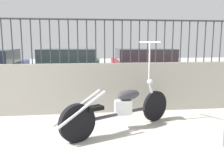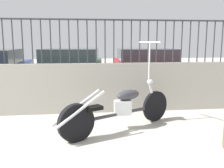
# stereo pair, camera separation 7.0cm
# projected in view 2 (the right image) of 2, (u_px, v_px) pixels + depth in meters

# --- Properties ---
(low_wall) EXTENTS (10.97, 0.18, 1.04)m
(low_wall) POSITION_uv_depth(u_px,v_px,m) (2.00, 90.00, 5.04)
(low_wall) COLOR #9E998E
(low_wall) RESTS_ON ground_plane
(motorcycle_dark_grey) EXTENTS (2.08, 1.24, 1.50)m
(motorcycle_dark_grey) POSITION_uv_depth(u_px,v_px,m) (116.00, 109.00, 4.13)
(motorcycle_dark_grey) COLOR black
(motorcycle_dark_grey) RESTS_ON ground_plane
(car_green) EXTENTS (2.10, 4.25, 1.29)m
(car_green) POSITION_uv_depth(u_px,v_px,m) (73.00, 69.00, 7.73)
(car_green) COLOR black
(car_green) RESTS_ON ground_plane
(car_red) EXTENTS (2.23, 4.40, 1.27)m
(car_red) POSITION_uv_depth(u_px,v_px,m) (144.00, 67.00, 8.30)
(car_red) COLOR black
(car_red) RESTS_ON ground_plane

